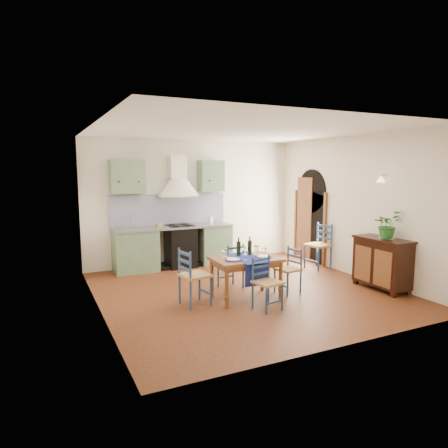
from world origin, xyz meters
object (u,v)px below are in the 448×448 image
(sideboard, at_px, (382,262))
(potted_plant, at_px, (387,225))
(chair_near, at_px, (266,283))
(dining_table, at_px, (246,263))

(sideboard, relative_size, potted_plant, 2.09)
(chair_near, distance_m, sideboard, 2.42)
(dining_table, bearing_deg, chair_near, -85.05)
(dining_table, distance_m, sideboard, 2.53)
(sideboard, bearing_deg, dining_table, 167.10)
(dining_table, xyz_separation_m, potted_plant, (2.48, -0.62, 0.56))
(dining_table, height_order, sideboard, dining_table)
(dining_table, xyz_separation_m, sideboard, (2.47, -0.57, -0.11))
(dining_table, height_order, chair_near, dining_table)
(sideboard, height_order, potted_plant, potted_plant)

